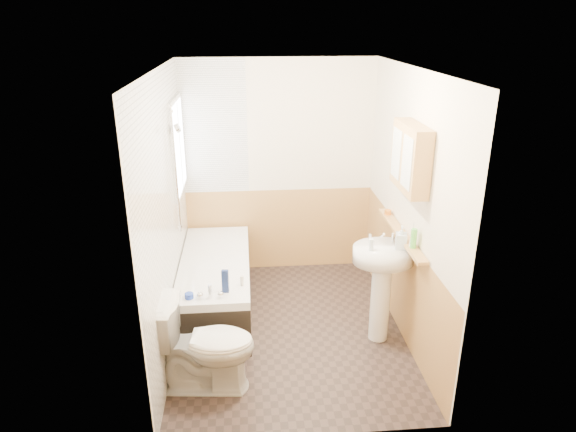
# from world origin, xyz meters

# --- Properties ---
(floor) EXTENTS (2.80, 2.80, 0.00)m
(floor) POSITION_xyz_m (0.00, 0.00, 0.00)
(floor) COLOR #2B211E
(floor) RESTS_ON ground
(ceiling) EXTENTS (2.80, 2.80, 0.00)m
(ceiling) POSITION_xyz_m (0.00, 0.00, 2.50)
(ceiling) COLOR white
(ceiling) RESTS_ON ground
(wall_back) EXTENTS (2.20, 0.02, 2.50)m
(wall_back) POSITION_xyz_m (0.00, 1.41, 1.25)
(wall_back) COLOR #F5E8CA
(wall_back) RESTS_ON ground
(wall_front) EXTENTS (2.20, 0.02, 2.50)m
(wall_front) POSITION_xyz_m (0.00, -1.41, 1.25)
(wall_front) COLOR #F5E8CA
(wall_front) RESTS_ON ground
(wall_left) EXTENTS (0.02, 2.80, 2.50)m
(wall_left) POSITION_xyz_m (-1.11, 0.00, 1.25)
(wall_left) COLOR #F5E8CA
(wall_left) RESTS_ON ground
(wall_right) EXTENTS (0.02, 2.80, 2.50)m
(wall_right) POSITION_xyz_m (1.11, 0.00, 1.25)
(wall_right) COLOR #F5E8CA
(wall_right) RESTS_ON ground
(wainscot_right) EXTENTS (0.01, 2.80, 1.00)m
(wainscot_right) POSITION_xyz_m (1.09, 0.00, 0.50)
(wainscot_right) COLOR tan
(wainscot_right) RESTS_ON wall_right
(wainscot_front) EXTENTS (2.20, 0.01, 1.00)m
(wainscot_front) POSITION_xyz_m (0.00, -1.39, 0.50)
(wainscot_front) COLOR tan
(wainscot_front) RESTS_ON wall_front
(wainscot_back) EXTENTS (2.20, 0.01, 1.00)m
(wainscot_back) POSITION_xyz_m (0.00, 1.39, 0.50)
(wainscot_back) COLOR tan
(wainscot_back) RESTS_ON wall_back
(tile_cladding_left) EXTENTS (0.01, 2.80, 2.50)m
(tile_cladding_left) POSITION_xyz_m (-1.09, 0.00, 1.25)
(tile_cladding_left) COLOR white
(tile_cladding_left) RESTS_ON wall_left
(tile_return_back) EXTENTS (0.75, 0.01, 1.50)m
(tile_return_back) POSITION_xyz_m (-0.73, 1.39, 1.75)
(tile_return_back) COLOR white
(tile_return_back) RESTS_ON wall_back
(window) EXTENTS (0.03, 0.79, 0.99)m
(window) POSITION_xyz_m (-1.06, 0.95, 1.65)
(window) COLOR white
(window) RESTS_ON wall_left
(bathtub) EXTENTS (0.70, 1.76, 0.71)m
(bathtub) POSITION_xyz_m (-0.73, 0.47, 0.30)
(bathtub) COLOR black
(bathtub) RESTS_ON floor
(shower_riser) EXTENTS (0.11, 0.08, 1.24)m
(shower_riser) POSITION_xyz_m (-1.04, 0.46, 1.63)
(shower_riser) COLOR silver
(shower_riser) RESTS_ON wall_left
(toilet) EXTENTS (0.87, 0.54, 0.81)m
(toilet) POSITION_xyz_m (-0.76, -0.77, 0.40)
(toilet) COLOR white
(toilet) RESTS_ON floor
(sink) EXTENTS (0.56, 0.45, 1.08)m
(sink) POSITION_xyz_m (0.84, -0.21, 0.69)
(sink) COLOR white
(sink) RESTS_ON floor
(pine_shelf) EXTENTS (0.10, 1.26, 0.03)m
(pine_shelf) POSITION_xyz_m (1.04, -0.04, 1.01)
(pine_shelf) COLOR tan
(pine_shelf) RESTS_ON wall_right
(medicine_cabinet) EXTENTS (0.16, 0.63, 0.57)m
(medicine_cabinet) POSITION_xyz_m (1.01, -0.20, 1.78)
(medicine_cabinet) COLOR tan
(medicine_cabinet) RESTS_ON wall_right
(foam_can) EXTENTS (0.06, 0.06, 0.18)m
(foam_can) POSITION_xyz_m (1.04, -0.39, 1.12)
(foam_can) COLOR #59C647
(foam_can) RESTS_ON pine_shelf
(green_bottle) EXTENTS (0.06, 0.06, 0.25)m
(green_bottle) POSITION_xyz_m (1.04, -0.36, 1.15)
(green_bottle) COLOR silver
(green_bottle) RESTS_ON pine_shelf
(black_jar) EXTENTS (0.09, 0.09, 0.05)m
(black_jar) POSITION_xyz_m (1.04, 0.42, 1.05)
(black_jar) COLOR orange
(black_jar) RESTS_ON pine_shelf
(soap_bottle) EXTENTS (0.14, 0.23, 0.10)m
(soap_bottle) POSITION_xyz_m (0.98, -0.26, 1.01)
(soap_bottle) COLOR silver
(soap_bottle) RESTS_ON sink
(clear_bottle) EXTENTS (0.04, 0.04, 0.11)m
(clear_bottle) POSITION_xyz_m (0.70, -0.27, 1.02)
(clear_bottle) COLOR silver
(clear_bottle) RESTS_ON sink
(blue_gel) EXTENTS (0.07, 0.05, 0.22)m
(blue_gel) POSITION_xyz_m (-0.60, -0.20, 0.68)
(blue_gel) COLOR navy
(blue_gel) RESTS_ON bathtub
(cream_jar) EXTENTS (0.08, 0.08, 0.05)m
(cream_jar) POSITION_xyz_m (-0.92, -0.29, 0.59)
(cream_jar) COLOR #19339E
(cream_jar) RESTS_ON bathtub
(orange_bottle) EXTENTS (0.04, 0.04, 0.10)m
(orange_bottle) POSITION_xyz_m (-0.45, -0.09, 0.62)
(orange_bottle) COLOR silver
(orange_bottle) RESTS_ON bathtub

